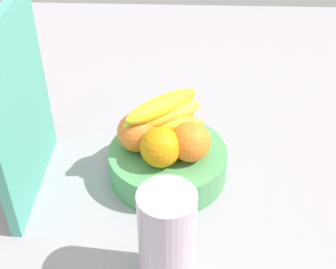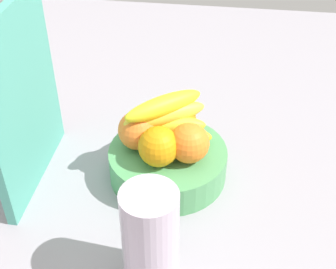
% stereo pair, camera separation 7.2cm
% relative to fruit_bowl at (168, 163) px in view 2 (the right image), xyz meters
% --- Properties ---
extents(ground_plane, '(1.80, 1.40, 0.03)m').
position_rel_fruit_bowl_xyz_m(ground_plane, '(0.01, 0.00, -0.05)').
color(ground_plane, gray).
extents(fruit_bowl, '(0.24, 0.24, 0.06)m').
position_rel_fruit_bowl_xyz_m(fruit_bowl, '(0.00, 0.00, 0.00)').
color(fruit_bowl, '#4E985B').
rests_on(fruit_bowl, ground_plane).
extents(orange_front_left, '(0.08, 0.08, 0.08)m').
position_rel_fruit_bowl_xyz_m(orange_front_left, '(-0.04, 0.01, 0.07)').
color(orange_front_left, orange).
rests_on(orange_front_left, fruit_bowl).
extents(orange_front_right, '(0.08, 0.08, 0.08)m').
position_rel_fruit_bowl_xyz_m(orange_front_right, '(-0.02, -0.04, 0.07)').
color(orange_front_right, orange).
rests_on(orange_front_right, fruit_bowl).
extents(orange_center, '(0.08, 0.08, 0.08)m').
position_rel_fruit_bowl_xyz_m(orange_center, '(0.06, -0.01, 0.07)').
color(orange_center, orange).
rests_on(orange_center, fruit_bowl).
extents(orange_back_left, '(0.08, 0.08, 0.08)m').
position_rel_fruit_bowl_xyz_m(orange_back_left, '(0.01, 0.06, 0.07)').
color(orange_back_left, orange).
rests_on(orange_back_left, fruit_bowl).
extents(banana_bunch, '(0.14, 0.18, 0.11)m').
position_rel_fruit_bowl_xyz_m(banana_bunch, '(0.03, 0.01, 0.09)').
color(banana_bunch, yellow).
rests_on(banana_bunch, fruit_bowl).
extents(cutting_board, '(0.28, 0.02, 0.36)m').
position_rel_fruit_bowl_xyz_m(cutting_board, '(-0.04, 0.26, 0.15)').
color(cutting_board, teal).
rests_on(cutting_board, ground_plane).
extents(thermos_tumbler, '(0.09, 0.09, 0.19)m').
position_rel_fruit_bowl_xyz_m(thermos_tumbler, '(-0.25, -0.01, 0.06)').
color(thermos_tumbler, '#BEADBF').
rests_on(thermos_tumbler, ground_plane).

